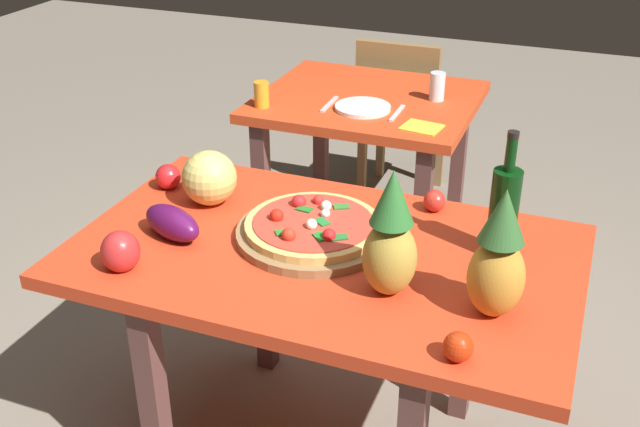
# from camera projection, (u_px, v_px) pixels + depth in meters

# --- Properties ---
(display_table) EXTENTS (1.35, 0.81, 0.76)m
(display_table) POSITION_uv_depth(u_px,v_px,m) (324.00, 278.00, 2.09)
(display_table) COLOR brown
(display_table) RESTS_ON ground_plane
(background_table) EXTENTS (0.87, 0.77, 0.76)m
(background_table) POSITION_uv_depth(u_px,v_px,m) (367.00, 125.00, 3.19)
(background_table) COLOR brown
(background_table) RESTS_ON ground_plane
(dining_chair) EXTENTS (0.40, 0.40, 0.85)m
(dining_chair) POSITION_uv_depth(u_px,v_px,m) (401.00, 111.00, 3.77)
(dining_chair) COLOR olive
(dining_chair) RESTS_ON ground_plane
(pizza_board) EXTENTS (0.43, 0.43, 0.02)m
(pizza_board) POSITION_uv_depth(u_px,v_px,m) (313.00, 233.00, 2.10)
(pizza_board) COLOR olive
(pizza_board) RESTS_ON display_table
(pizza) EXTENTS (0.38, 0.38, 0.06)m
(pizza) POSITION_uv_depth(u_px,v_px,m) (313.00, 225.00, 2.09)
(pizza) COLOR #E4B05F
(pizza) RESTS_ON pizza_board
(wine_bottle) EXTENTS (0.08, 0.08, 0.35)m
(wine_bottle) POSITION_uv_depth(u_px,v_px,m) (504.00, 210.00, 1.97)
(wine_bottle) COLOR black
(wine_bottle) RESTS_ON display_table
(pineapple_left) EXTENTS (0.13, 0.13, 0.32)m
(pineapple_left) POSITION_uv_depth(u_px,v_px,m) (498.00, 260.00, 1.72)
(pineapple_left) COLOR #C0862E
(pineapple_left) RESTS_ON display_table
(pineapple_right) EXTENTS (0.13, 0.13, 0.33)m
(pineapple_right) POSITION_uv_depth(u_px,v_px,m) (391.00, 240.00, 1.80)
(pineapple_right) COLOR #AD9239
(pineapple_right) RESTS_ON display_table
(melon) EXTENTS (0.16, 0.16, 0.16)m
(melon) POSITION_uv_depth(u_px,v_px,m) (209.00, 178.00, 2.25)
(melon) COLOR #D9C967
(melon) RESTS_ON display_table
(bell_pepper) EXTENTS (0.10, 0.10, 0.11)m
(bell_pepper) POSITION_uv_depth(u_px,v_px,m) (120.00, 251.00, 1.94)
(bell_pepper) COLOR red
(bell_pepper) RESTS_ON display_table
(eggplant) EXTENTS (0.22, 0.15, 0.09)m
(eggplant) POSITION_uv_depth(u_px,v_px,m) (172.00, 223.00, 2.09)
(eggplant) COLOR #501046
(eggplant) RESTS_ON display_table
(tomato_beside_pepper) EXTENTS (0.07, 0.07, 0.07)m
(tomato_beside_pepper) POSITION_uv_depth(u_px,v_px,m) (458.00, 347.00, 1.63)
(tomato_beside_pepper) COLOR red
(tomato_beside_pepper) RESTS_ON display_table
(tomato_near_board) EXTENTS (0.07, 0.07, 0.07)m
(tomato_near_board) POSITION_uv_depth(u_px,v_px,m) (435.00, 201.00, 2.23)
(tomato_near_board) COLOR red
(tomato_near_board) RESTS_ON display_table
(tomato_by_bottle) EXTENTS (0.08, 0.08, 0.08)m
(tomato_by_bottle) POSITION_uv_depth(u_px,v_px,m) (168.00, 177.00, 2.36)
(tomato_by_bottle) COLOR red
(tomato_by_bottle) RESTS_ON display_table
(drinking_glass_juice) EXTENTS (0.06, 0.06, 0.10)m
(drinking_glass_juice) POSITION_uv_depth(u_px,v_px,m) (262.00, 94.00, 3.00)
(drinking_glass_juice) COLOR orange
(drinking_glass_juice) RESTS_ON background_table
(drinking_glass_water) EXTENTS (0.06, 0.06, 0.11)m
(drinking_glass_water) POSITION_uv_depth(u_px,v_px,m) (438.00, 86.00, 3.07)
(drinking_glass_water) COLOR silver
(drinking_glass_water) RESTS_ON background_table
(dinner_plate) EXTENTS (0.22, 0.22, 0.02)m
(dinner_plate) POSITION_uv_depth(u_px,v_px,m) (363.00, 108.00, 2.99)
(dinner_plate) COLOR white
(dinner_plate) RESTS_ON background_table
(fork_utensil) EXTENTS (0.02, 0.18, 0.01)m
(fork_utensil) POSITION_uv_depth(u_px,v_px,m) (329.00, 104.00, 3.04)
(fork_utensil) COLOR silver
(fork_utensil) RESTS_ON background_table
(knife_utensil) EXTENTS (0.02, 0.18, 0.01)m
(knife_utensil) POSITION_uv_depth(u_px,v_px,m) (397.00, 113.00, 2.95)
(knife_utensil) COLOR silver
(knife_utensil) RESTS_ON background_table
(napkin_folded) EXTENTS (0.16, 0.14, 0.01)m
(napkin_folded) POSITION_uv_depth(u_px,v_px,m) (422.00, 127.00, 2.82)
(napkin_folded) COLOR yellow
(napkin_folded) RESTS_ON background_table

